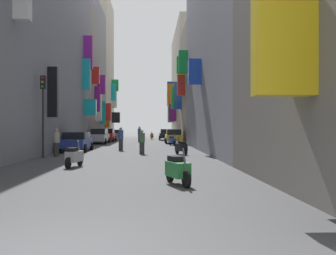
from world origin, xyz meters
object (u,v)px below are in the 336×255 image
(parked_car_grey, at_px, (115,134))
(pedestrian_near_right, at_px, (139,134))
(pedestrian_crossing, at_px, (56,142))
(scooter_orange, at_px, (152,136))
(parked_car_blue, at_px, (76,141))
(parked_car_yellow, at_px, (174,136))
(parked_car_red, at_px, (107,135))
(parked_car_black, at_px, (167,134))
(scooter_black, at_px, (181,147))
(scooter_silver, at_px, (74,156))
(pedestrian_near_left, at_px, (142,142))
(scooter_green, at_px, (178,169))
(pedestrian_mid_street, at_px, (121,139))
(scooter_blue, at_px, (172,140))
(parked_car_silver, at_px, (99,136))
(traffic_light_near_corner, at_px, (43,102))

(parked_car_grey, relative_size, pedestrian_near_right, 2.19)
(pedestrian_crossing, bearing_deg, scooter_orange, 79.28)
(parked_car_blue, height_order, parked_car_yellow, parked_car_yellow)
(parked_car_grey, distance_m, parked_car_red, 6.21)
(parked_car_black, bearing_deg, scooter_black, -90.28)
(scooter_silver, bearing_deg, pedestrian_near_left, 70.40)
(parked_car_black, xyz_separation_m, scooter_green, (-1.21, -37.96, -0.30))
(scooter_green, bearing_deg, pedestrian_near_right, 93.92)
(pedestrian_near_right, bearing_deg, scooter_silver, -94.34)
(parked_car_blue, bearing_deg, parked_car_yellow, 58.50)
(pedestrian_crossing, xyz_separation_m, pedestrian_mid_street, (3.36, 5.34, 0.04))
(scooter_blue, xyz_separation_m, pedestrian_near_right, (-3.32, 7.31, 0.43))
(parked_car_red, xyz_separation_m, pedestrian_near_right, (3.95, -2.48, 0.09))
(parked_car_silver, distance_m, scooter_orange, 14.33)
(parked_car_black, distance_m, scooter_silver, 33.31)
(parked_car_grey, height_order, pedestrian_near_right, pedestrian_near_right)
(scooter_green, relative_size, scooter_silver, 0.97)
(parked_car_black, relative_size, scooter_green, 2.50)
(parked_car_blue, height_order, parked_car_red, parked_car_red)
(parked_car_blue, xyz_separation_m, pedestrian_crossing, (-0.25, -4.62, 0.09))
(parked_car_blue, xyz_separation_m, pedestrian_mid_street, (3.11, 0.72, 0.13))
(scooter_silver, xyz_separation_m, pedestrian_near_right, (1.98, 26.14, 0.43))
(pedestrian_near_left, xyz_separation_m, pedestrian_near_right, (-0.75, 18.47, 0.13))
(scooter_orange, bearing_deg, scooter_green, -88.99)
(scooter_green, height_order, pedestrian_mid_street, pedestrian_mid_street)
(parked_car_blue, height_order, parked_car_grey, parked_car_blue)
(parked_car_silver, bearing_deg, parked_car_grey, 87.68)
(scooter_orange, distance_m, pedestrian_near_left, 28.42)
(scooter_green, height_order, traffic_light_near_corner, traffic_light_near_corner)
(scooter_blue, height_order, pedestrian_mid_street, pedestrian_mid_street)
(parked_car_yellow, bearing_deg, traffic_light_near_corner, -114.68)
(scooter_green, bearing_deg, parked_car_yellow, 86.84)
(parked_car_yellow, height_order, pedestrian_near_right, pedestrian_near_right)
(parked_car_black, height_order, scooter_silver, parked_car_black)
(parked_car_silver, xyz_separation_m, parked_car_yellow, (7.79, 0.43, -0.03))
(parked_car_grey, bearing_deg, parked_car_yellow, -57.68)
(parked_car_red, relative_size, pedestrian_crossing, 2.70)
(parked_car_red, relative_size, scooter_green, 2.61)
(parked_car_yellow, relative_size, scooter_orange, 2.19)
(scooter_silver, xyz_separation_m, pedestrian_crossing, (-2.28, 6.06, 0.36))
(scooter_orange, distance_m, scooter_silver, 36.24)
(parked_car_grey, distance_m, scooter_black, 28.61)
(scooter_black, distance_m, scooter_blue, 11.80)
(parked_car_yellow, height_order, scooter_orange, parked_car_yellow)
(scooter_black, bearing_deg, scooter_silver, -126.52)
(parked_car_red, relative_size, pedestrian_near_right, 2.50)
(parked_car_blue, relative_size, pedestrian_near_right, 2.45)
(parked_car_grey, height_order, pedestrian_mid_street, pedestrian_mid_street)
(parked_car_blue, xyz_separation_m, parked_car_grey, (0.42, 24.14, -0.00))
(scooter_blue, bearing_deg, pedestrian_mid_street, -119.62)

